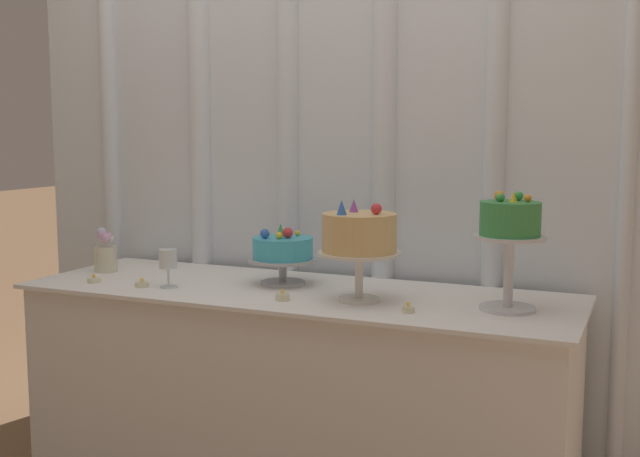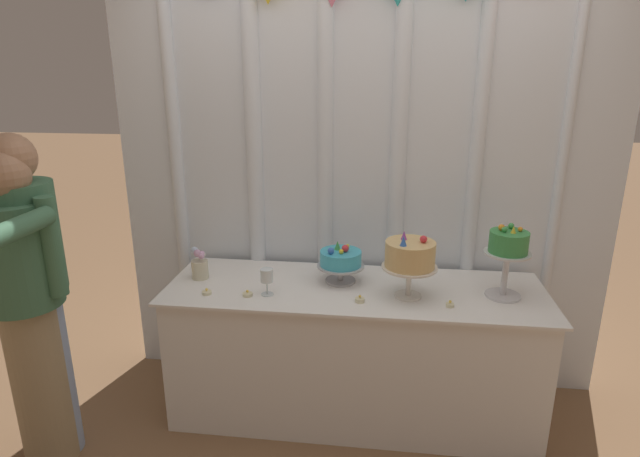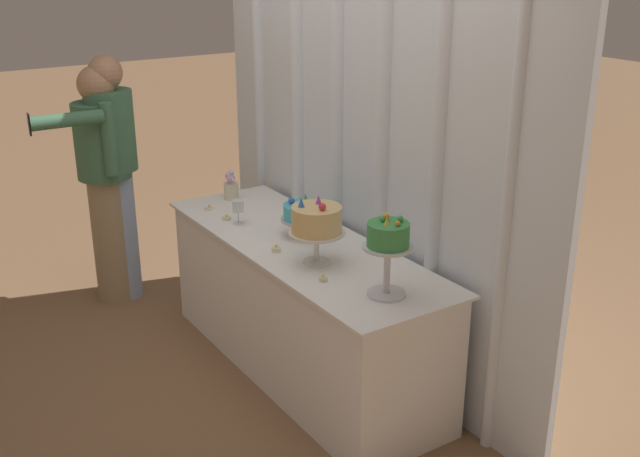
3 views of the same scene
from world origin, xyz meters
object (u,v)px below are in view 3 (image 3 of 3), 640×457
(guest_girl_blue_dress, at_px, (104,176))
(cake_display_rightmost, at_px, (388,241))
(cake_table, at_px, (302,307))
(cake_display_center, at_px, (316,221))
(tealight_far_right, at_px, (323,279))
(cake_display_leftmost, at_px, (304,214))
(guest_man_dark_suit, at_px, (114,168))
(tealight_far_left, at_px, (209,208))
(flower_vase, at_px, (231,188))
(wine_glass, at_px, (238,207))
(tealight_near_left, at_px, (226,218))
(tealight_near_right, at_px, (276,249))

(guest_girl_blue_dress, bearing_deg, cake_display_rightmost, 14.02)
(cake_table, relative_size, cake_display_center, 5.82)
(cake_table, distance_m, guest_girl_blue_dress, 1.65)
(tealight_far_right, bearing_deg, cake_display_center, 155.63)
(cake_display_leftmost, relative_size, guest_man_dark_suit, 0.16)
(cake_display_center, height_order, tealight_far_right, cake_display_center)
(tealight_far_right, bearing_deg, tealight_far_left, -179.68)
(flower_vase, height_order, tealight_far_left, flower_vase)
(wine_glass, height_order, guest_man_dark_suit, guest_man_dark_suit)
(cake_table, bearing_deg, cake_display_center, -16.40)
(flower_vase, bearing_deg, tealight_near_left, -31.36)
(tealight_far_right, distance_m, guest_man_dark_suit, 1.98)
(tealight_near_left, bearing_deg, tealight_far_right, 0.04)
(cake_display_center, xyz_separation_m, tealight_near_left, (-0.82, -0.09, -0.21))
(cake_table, bearing_deg, tealight_far_left, -166.66)
(guest_girl_blue_dress, distance_m, guest_man_dark_suit, 0.08)
(cake_display_leftmost, bearing_deg, guest_girl_blue_dress, -155.19)
(cake_table, height_order, tealight_near_right, tealight_near_right)
(tealight_near_left, bearing_deg, cake_display_rightmost, 6.91)
(cake_display_leftmost, distance_m, tealight_near_left, 0.53)
(tealight_near_right, bearing_deg, wine_glass, 176.49)
(guest_girl_blue_dress, bearing_deg, tealight_near_left, 23.17)
(tealight_near_right, bearing_deg, cake_display_leftmost, 115.96)
(wine_glass, distance_m, flower_vase, 0.45)
(cake_table, bearing_deg, guest_girl_blue_dress, -158.78)
(cake_table, height_order, guest_girl_blue_dress, guest_girl_blue_dress)
(guest_man_dark_suit, bearing_deg, tealight_far_left, 24.37)
(cake_display_center, height_order, cake_display_rightmost, cake_display_rightmost)
(tealight_near_right, relative_size, guest_man_dark_suit, 0.03)
(guest_man_dark_suit, bearing_deg, tealight_near_right, 12.34)
(cake_table, height_order, cake_display_rightmost, cake_display_rightmost)
(tealight_near_left, height_order, guest_girl_blue_dress, guest_girl_blue_dress)
(cake_display_center, xyz_separation_m, guest_man_dark_suit, (-1.75, -0.42, -0.08))
(cake_display_center, distance_m, tealight_far_left, 1.06)
(tealight_far_left, bearing_deg, cake_display_center, 5.42)
(cake_display_leftmost, distance_m, guest_girl_blue_dress, 1.54)
(tealight_far_left, bearing_deg, flower_vase, 117.69)
(tealight_near_left, bearing_deg, cake_display_center, 6.40)
(cake_display_center, relative_size, tealight_far_left, 6.93)
(tealight_far_right, xyz_separation_m, guest_girl_blue_dress, (-1.95, -0.40, 0.08))
(wine_glass, bearing_deg, flower_vase, 158.20)
(cake_display_center, bearing_deg, cake_display_leftmost, 157.15)
(guest_girl_blue_dress, bearing_deg, wine_glass, 22.52)
(cake_table, relative_size, cake_display_leftmost, 7.84)
(cake_display_rightmost, relative_size, tealight_far_left, 7.70)
(cake_table, relative_size, tealight_far_left, 40.29)
(guest_man_dark_suit, bearing_deg, flower_vase, 40.71)
(flower_vase, bearing_deg, cake_table, -1.49)
(tealight_near_left, relative_size, tealight_far_right, 1.28)
(wine_glass, bearing_deg, tealight_far_left, -173.72)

